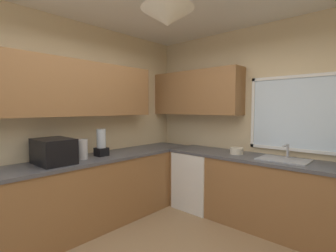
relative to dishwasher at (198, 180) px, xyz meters
name	(u,v)px	position (x,y,z in m)	size (l,w,h in m)	color
room_shell	(172,85)	(0.45, -1.14, 1.36)	(3.66, 4.00, 2.77)	beige
counter_run_left	(82,195)	(-0.66, -1.60, 0.02)	(0.65, 3.61, 0.91)	olive
counter_run_back	(263,192)	(1.01, 0.03, 0.02)	(2.75, 0.65, 0.91)	olive
dishwasher	(198,180)	(0.00, 0.00, 0.00)	(0.60, 0.60, 0.87)	white
microwave	(54,151)	(-0.66, -1.94, 0.62)	(0.48, 0.36, 0.29)	black
kettle	(82,149)	(-0.64, -1.59, 0.60)	(0.13, 0.13, 0.25)	#B7B7BC
sink_assembly	(284,159)	(1.24, 0.04, 0.49)	(0.57, 0.40, 0.19)	#9EA0A5
bowl	(236,151)	(0.62, 0.03, 0.52)	(0.18, 0.18, 0.09)	beige
blender_appliance	(101,144)	(-0.66, -1.31, 0.64)	(0.15, 0.15, 0.36)	black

